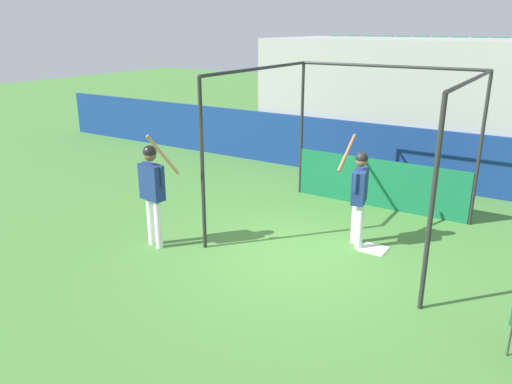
# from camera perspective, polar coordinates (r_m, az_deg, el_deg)

# --- Properties ---
(ground_plane) EXTENTS (60.00, 60.00, 0.00)m
(ground_plane) POSITION_cam_1_polar(r_m,az_deg,el_deg) (8.83, 4.30, -7.41)
(ground_plane) COLOR #477F38
(outfield_wall) EXTENTS (24.00, 0.12, 1.46)m
(outfield_wall) POSITION_cam_1_polar(r_m,az_deg,el_deg) (13.24, 15.26, 4.22)
(outfield_wall) COLOR navy
(outfield_wall) RESTS_ON ground
(bleacher_section) EXTENTS (8.15, 4.00, 3.54)m
(bleacher_section) POSITION_cam_1_polar(r_m,az_deg,el_deg) (15.00, 18.01, 9.63)
(bleacher_section) COLOR #9E9E99
(bleacher_section) RESTS_ON ground
(batting_cage) EXTENTS (3.95, 3.82, 3.09)m
(batting_cage) POSITION_cam_1_polar(r_m,az_deg,el_deg) (10.43, 12.86, 3.85)
(batting_cage) COLOR #282828
(batting_cage) RESTS_ON ground
(home_plate) EXTENTS (0.44, 0.44, 0.02)m
(home_plate) POSITION_cam_1_polar(r_m,az_deg,el_deg) (9.33, 13.34, -6.36)
(home_plate) COLOR white
(home_plate) RESTS_ON ground
(player_batter) EXTENTS (0.57, 0.91, 1.94)m
(player_batter) POSITION_cam_1_polar(r_m,az_deg,el_deg) (9.06, 11.71, 0.27)
(player_batter) COLOR white
(player_batter) RESTS_ON ground
(player_waiting) EXTENTS (0.81, 0.48, 2.15)m
(player_waiting) POSITION_cam_1_polar(r_m,az_deg,el_deg) (9.00, -11.76, 0.72)
(player_waiting) COLOR white
(player_waiting) RESTS_ON ground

